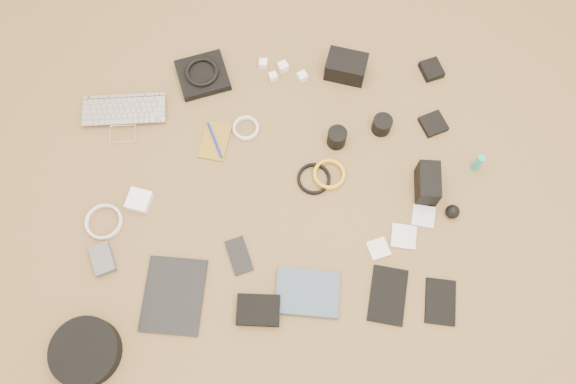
{
  "coord_description": "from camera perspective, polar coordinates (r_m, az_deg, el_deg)",
  "views": [
    {
      "loc": [
        -0.03,
        -0.65,
        1.78
      ],
      "look_at": [
        0.06,
        0.0,
        0.02
      ],
      "focal_mm": 35.0,
      "sensor_mm": 36.0,
      "label": 1
    }
  ],
  "objects": [
    {
      "name": "filter_case_mid",
      "position": [
        1.88,
        11.66,
        -4.45
      ],
      "size": [
        0.1,
        0.1,
        0.01
      ],
      "primitive_type": "cube",
      "rotation": [
        0.0,
        0.0,
        -0.27
      ],
      "color": "silver",
      "rests_on": "ground"
    },
    {
      "name": "tablet",
      "position": [
        1.84,
        -11.53,
        -10.24
      ],
      "size": [
        0.23,
        0.28,
        0.01
      ],
      "primitive_type": "cube",
      "rotation": [
        0.0,
        0.0,
        -0.21
      ],
      "color": "black",
      "rests_on": "ground"
    },
    {
      "name": "filter_case_right",
      "position": [
        1.92,
        13.58,
        -2.42
      ],
      "size": [
        0.09,
        0.09,
        0.01
      ],
      "primitive_type": "cube",
      "rotation": [
        0.0,
        0.0,
        -0.31
      ],
      "color": "silver",
      "rests_on": "ground"
    },
    {
      "name": "dslr_camera",
      "position": [
        2.09,
        5.93,
        12.54
      ],
      "size": [
        0.17,
        0.14,
        0.08
      ],
      "primitive_type": "cube",
      "rotation": [
        0.0,
        0.0,
        -0.37
      ],
      "color": "black",
      "rests_on": "ground"
    },
    {
      "name": "lens_a",
      "position": [
        1.95,
        4.99,
        5.53
      ],
      "size": [
        0.07,
        0.07,
        0.07
      ],
      "primitive_type": "cylinder",
      "rotation": [
        0.0,
        0.0,
        0.12
      ],
      "color": "black",
      "rests_on": "ground"
    },
    {
      "name": "laptop",
      "position": [
        2.08,
        -16.33,
        6.91
      ],
      "size": [
        0.31,
        0.23,
        0.02
      ],
      "primitive_type": "imported",
      "rotation": [
        0.0,
        0.0,
        -0.07
      ],
      "color": "silver",
      "rests_on": "ground"
    },
    {
      "name": "battery_charger",
      "position": [
        1.91,
        -18.31,
        -6.49
      ],
      "size": [
        0.09,
        0.11,
        0.03
      ],
      "primitive_type": "cube",
      "rotation": [
        0.0,
        0.0,
        0.26
      ],
      "color": "#535257",
      "rests_on": "ground"
    },
    {
      "name": "notebook_black_b",
      "position": [
        1.86,
        15.22,
        -10.7
      ],
      "size": [
        0.13,
        0.16,
        0.01
      ],
      "primitive_type": "cube",
      "rotation": [
        0.0,
        0.0,
        -0.25
      ],
      "color": "black",
      "rests_on": "ground"
    },
    {
      "name": "pen_blue",
      "position": [
        1.98,
        -7.46,
        5.25
      ],
      "size": [
        0.04,
        0.14,
        0.01
      ],
      "primitive_type": "cylinder",
      "rotation": [
        1.57,
        0.0,
        0.26
      ],
      "color": "#141BA3",
      "rests_on": "notebook_olive"
    },
    {
      "name": "charger_a",
      "position": [
        2.12,
        -2.53,
        12.9
      ],
      "size": [
        0.04,
        0.04,
        0.03
      ],
      "primitive_type": "cube",
      "rotation": [
        0.0,
        0.0,
        -0.21
      ],
      "color": "white",
      "rests_on": "ground"
    },
    {
      "name": "filter_case_left",
      "position": [
        1.86,
        9.18,
        -5.71
      ],
      "size": [
        0.07,
        0.07,
        0.01
      ],
      "primitive_type": "cube",
      "rotation": [
        0.0,
        0.0,
        0.19
      ],
      "color": "silver",
      "rests_on": "ground"
    },
    {
      "name": "charger_c",
      "position": [
        2.11,
        -0.51,
        12.61
      ],
      "size": [
        0.04,
        0.04,
        0.03
      ],
      "primitive_type": "cube",
      "rotation": [
        0.0,
        0.0,
        0.38
      ],
      "color": "white",
      "rests_on": "ground"
    },
    {
      "name": "air_blower",
      "position": [
        1.93,
        16.37,
        -1.93
      ],
      "size": [
        0.05,
        0.05,
        0.05
      ],
      "primitive_type": "sphere",
      "rotation": [
        0.0,
        0.0,
        -0.11
      ],
      "color": "black",
      "rests_on": "ground"
    },
    {
      "name": "cable_white_b",
      "position": [
        1.96,
        -18.16,
        -2.93
      ],
      "size": [
        0.16,
        0.16,
        0.01
      ],
      "primitive_type": "torus",
      "rotation": [
        0.0,
        0.0,
        -0.39
      ],
      "color": "silver",
      "rests_on": "ground"
    },
    {
      "name": "cable_white_a",
      "position": [
        2.0,
        -4.29,
        6.42
      ],
      "size": [
        0.1,
        0.1,
        0.01
      ],
      "primitive_type": "torus",
      "rotation": [
        0.0,
        0.0,
        -0.12
      ],
      "color": "silver",
      "rests_on": "ground"
    },
    {
      "name": "phone",
      "position": [
        1.84,
        -4.99,
        -6.46
      ],
      "size": [
        0.09,
        0.13,
        0.01
      ],
      "primitive_type": "cube",
      "rotation": [
        0.0,
        0.0,
        0.21
      ],
      "color": "black",
      "rests_on": "ground"
    },
    {
      "name": "card_reader",
      "position": [
        2.06,
        14.54,
        6.71
      ],
      "size": [
        0.1,
        0.1,
        0.02
      ],
      "primitive_type": "cube",
      "rotation": [
        0.0,
        0.0,
        0.27
      ],
      "color": "black",
      "rests_on": "ground"
    },
    {
      "name": "paperback",
      "position": [
        1.79,
        1.81,
        -12.53
      ],
      "size": [
        0.22,
        0.19,
        0.02
      ],
      "primitive_type": "imported",
      "rotation": [
        0.0,
        0.0,
        1.36
      ],
      "color": "#3C5166",
      "rests_on": "ground"
    },
    {
      "name": "power_brick",
      "position": [
        1.94,
        -14.9,
        -0.84
      ],
      "size": [
        0.1,
        0.1,
        0.03
      ],
      "primitive_type": "cube",
      "rotation": [
        0.0,
        0.0,
        -0.38
      ],
      "color": "white",
      "rests_on": "ground"
    },
    {
      "name": "lens_b",
      "position": [
        2.0,
        9.52,
        6.75
      ],
      "size": [
        0.08,
        0.08,
        0.06
      ],
      "primitive_type": "cylinder",
      "rotation": [
        0.0,
        0.0,
        0.24
      ],
      "color": "black",
      "rests_on": "ground"
    },
    {
      "name": "cable_yellow",
      "position": [
        1.92,
        4.19,
        1.73
      ],
      "size": [
        0.14,
        0.14,
        0.01
      ],
      "primitive_type": "torus",
      "rotation": [
        0.0,
        0.0,
        0.24
      ],
      "color": "gold",
      "rests_on": "ground"
    },
    {
      "name": "headphone_case",
      "position": [
        1.86,
        -19.88,
        -15.0
      ],
      "size": [
        0.23,
        0.23,
        0.06
      ],
      "primitive_type": "cylinder",
      "rotation": [
        0.0,
        0.0,
        0.12
      ],
      "color": "black",
      "rests_on": "ground"
    },
    {
      "name": "cable_black",
      "position": [
        1.91,
        2.64,
        1.3
      ],
      "size": [
        0.13,
        0.13,
        0.01
      ],
      "primitive_type": "torus",
      "rotation": [
        0.0,
        0.0,
        -0.16
      ],
      "color": "black",
      "rests_on": "ground"
    },
    {
      "name": "notebook_olive",
      "position": [
        1.99,
        -7.43,
        5.15
      ],
      "size": [
        0.13,
        0.17,
        0.01
      ],
      "primitive_type": "cube",
      "rotation": [
        0.0,
        0.0,
        -0.32
      ],
      "color": "olive",
      "rests_on": "ground"
    },
    {
      "name": "lens_pouch",
      "position": [
        2.17,
        14.37,
        11.95
      ],
      "size": [
        0.08,
        0.09,
        0.03
      ],
      "primitive_type": "cube",
      "rotation": [
        0.0,
        0.0,
        0.21
      ],
      "color": "black",
      "rests_on": "ground"
    },
    {
      "name": "lens_cleaner",
      "position": [
        2.0,
        18.74,
        2.8
      ],
      "size": [
        0.03,
        0.03,
        0.08
      ],
      "primitive_type": "cylinder",
      "rotation": [
        0.0,
        0.0,
        -0.26
      ],
      "color": "#1AABA4",
      "rests_on": "ground"
    },
    {
      "name": "headphones",
      "position": [
        2.09,
        -8.75,
        11.98
      ],
      "size": [
        0.13,
        0.13,
        0.02
      ],
      "primitive_type": "torus",
      "rotation": [
        0.0,
        0.0,
        -0.07
      ],
      "color": "black",
      "rests_on": "headphone_pouch"
    },
    {
      "name": "headphone_pouch",
      "position": [
        2.11,
        -8.66,
        11.64
      ],
      "size": [
        0.2,
        0.19,
        0.03
      ],
      "primitive_type": "cube",
      "rotation": [
        0.0,
        0.0,
        0.18
      ],
      "color": "black",
      "rests_on": "ground"
    },
    {
      "name": "notebook_black_a",
      "position": [
        1.83,
        10.11,
        -10.28
      ],
      "size": [
        0.16,
        0.2,
        0.01
      ],
      "primitive_type": "cube",
      "rotation": [
        0.0,
        0.0,
        -0.31
      ],
      "color": "black",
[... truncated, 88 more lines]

